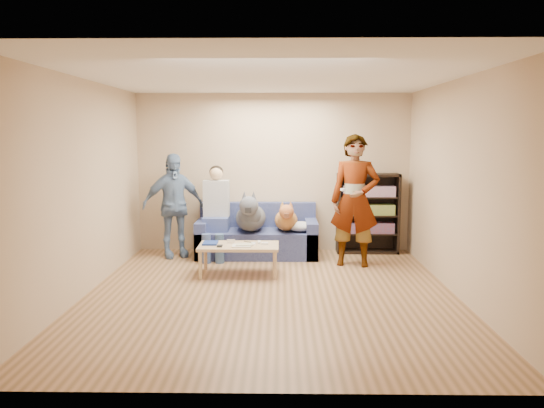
{
  "coord_description": "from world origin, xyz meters",
  "views": [
    {
      "loc": [
        0.12,
        -6.27,
        1.95
      ],
      "look_at": [
        0.0,
        1.2,
        0.95
      ],
      "focal_mm": 35.0,
      "sensor_mm": 36.0,
      "label": 1
    }
  ],
  "objects_px": {
    "dog_gray": "(250,216)",
    "coffee_table": "(239,248)",
    "person_standing_right": "(355,201)",
    "bookshelf": "(368,211)",
    "notebook_blue": "(210,243)",
    "camera_silver": "(231,241)",
    "sofa": "(257,238)",
    "person_seated": "(216,209)",
    "dog_tan": "(286,219)",
    "person_standing_left": "(173,206)"
  },
  "relations": [
    {
      "from": "camera_silver",
      "to": "coffee_table",
      "type": "relative_size",
      "value": 0.1
    },
    {
      "from": "notebook_blue",
      "to": "camera_silver",
      "type": "height_order",
      "value": "camera_silver"
    },
    {
      "from": "bookshelf",
      "to": "person_seated",
      "type": "bearing_deg",
      "value": -171.62
    },
    {
      "from": "coffee_table",
      "to": "dog_gray",
      "type": "bearing_deg",
      "value": 83.8
    },
    {
      "from": "person_standing_right",
      "to": "dog_gray",
      "type": "distance_m",
      "value": 1.65
    },
    {
      "from": "camera_silver",
      "to": "person_standing_right",
      "type": "bearing_deg",
      "value": 13.72
    },
    {
      "from": "sofa",
      "to": "dog_gray",
      "type": "bearing_deg",
      "value": -115.71
    },
    {
      "from": "notebook_blue",
      "to": "dog_gray",
      "type": "bearing_deg",
      "value": 61.65
    },
    {
      "from": "person_standing_right",
      "to": "notebook_blue",
      "type": "height_order",
      "value": "person_standing_right"
    },
    {
      "from": "person_standing_right",
      "to": "dog_tan",
      "type": "distance_m",
      "value": 1.17
    },
    {
      "from": "dog_gray",
      "to": "coffee_table",
      "type": "xyz_separation_m",
      "value": [
        -0.11,
        -0.99,
        -0.29
      ]
    },
    {
      "from": "person_standing_right",
      "to": "coffee_table",
      "type": "height_order",
      "value": "person_standing_right"
    },
    {
      "from": "dog_gray",
      "to": "bookshelf",
      "type": "height_order",
      "value": "bookshelf"
    },
    {
      "from": "person_seated",
      "to": "bookshelf",
      "type": "height_order",
      "value": "person_seated"
    },
    {
      "from": "coffee_table",
      "to": "person_standing_right",
      "type": "bearing_deg",
      "value": 18.45
    },
    {
      "from": "person_standing_left",
      "to": "camera_silver",
      "type": "relative_size",
      "value": 14.91
    },
    {
      "from": "person_seated",
      "to": "person_standing_right",
      "type": "bearing_deg",
      "value": -13.61
    },
    {
      "from": "coffee_table",
      "to": "notebook_blue",
      "type": "bearing_deg",
      "value": 172.87
    },
    {
      "from": "camera_silver",
      "to": "dog_gray",
      "type": "distance_m",
      "value": 0.93
    },
    {
      "from": "person_standing_left",
      "to": "dog_gray",
      "type": "xyz_separation_m",
      "value": [
        1.22,
        -0.08,
        -0.15
      ]
    },
    {
      "from": "person_standing_right",
      "to": "bookshelf",
      "type": "xyz_separation_m",
      "value": [
        0.34,
        0.87,
        -0.29
      ]
    },
    {
      "from": "person_standing_right",
      "to": "bookshelf",
      "type": "height_order",
      "value": "person_standing_right"
    },
    {
      "from": "dog_gray",
      "to": "bookshelf",
      "type": "bearing_deg",
      "value": 12.96
    },
    {
      "from": "bookshelf",
      "to": "dog_gray",
      "type": "bearing_deg",
      "value": -167.04
    },
    {
      "from": "coffee_table",
      "to": "camera_silver",
      "type": "bearing_deg",
      "value": 135.0
    },
    {
      "from": "dog_tan",
      "to": "coffee_table",
      "type": "relative_size",
      "value": 1.04
    },
    {
      "from": "coffee_table",
      "to": "bookshelf",
      "type": "distance_m",
      "value": 2.48
    },
    {
      "from": "person_standing_left",
      "to": "dog_gray",
      "type": "distance_m",
      "value": 1.24
    },
    {
      "from": "notebook_blue",
      "to": "person_standing_right",
      "type": "bearing_deg",
      "value": 13.76
    },
    {
      "from": "person_standing_right",
      "to": "notebook_blue",
      "type": "distance_m",
      "value": 2.2
    },
    {
      "from": "notebook_blue",
      "to": "sofa",
      "type": "bearing_deg",
      "value": 62.11
    },
    {
      "from": "sofa",
      "to": "dog_tan",
      "type": "distance_m",
      "value": 0.59
    },
    {
      "from": "person_standing_right",
      "to": "person_standing_left",
      "type": "distance_m",
      "value": 2.84
    },
    {
      "from": "notebook_blue",
      "to": "bookshelf",
      "type": "distance_m",
      "value": 2.78
    },
    {
      "from": "person_standing_left",
      "to": "dog_tan",
      "type": "xyz_separation_m",
      "value": [
        1.78,
        -0.03,
        -0.21
      ]
    },
    {
      "from": "sofa",
      "to": "coffee_table",
      "type": "bearing_deg",
      "value": -99.76
    },
    {
      "from": "person_standing_right",
      "to": "person_standing_left",
      "type": "xyz_separation_m",
      "value": [
        -2.79,
        0.51,
        -0.15
      ]
    },
    {
      "from": "notebook_blue",
      "to": "camera_silver",
      "type": "bearing_deg",
      "value": 14.04
    },
    {
      "from": "camera_silver",
      "to": "sofa",
      "type": "relative_size",
      "value": 0.06
    },
    {
      "from": "person_standing_right",
      "to": "sofa",
      "type": "height_order",
      "value": "person_standing_right"
    },
    {
      "from": "person_standing_right",
      "to": "camera_silver",
      "type": "height_order",
      "value": "person_standing_right"
    },
    {
      "from": "person_standing_right",
      "to": "person_seated",
      "type": "height_order",
      "value": "person_standing_right"
    },
    {
      "from": "sofa",
      "to": "person_seated",
      "type": "height_order",
      "value": "person_seated"
    },
    {
      "from": "bookshelf",
      "to": "person_standing_left",
      "type": "bearing_deg",
      "value": -173.42
    },
    {
      "from": "dog_tan",
      "to": "coffee_table",
      "type": "xyz_separation_m",
      "value": [
        -0.67,
        -1.04,
        -0.24
      ]
    },
    {
      "from": "person_seated",
      "to": "dog_tan",
      "type": "relative_size",
      "value": 1.29
    },
    {
      "from": "person_standing_left",
      "to": "dog_tan",
      "type": "relative_size",
      "value": 1.44
    },
    {
      "from": "camera_silver",
      "to": "coffee_table",
      "type": "height_order",
      "value": "camera_silver"
    },
    {
      "from": "dog_gray",
      "to": "coffee_table",
      "type": "distance_m",
      "value": 1.04
    },
    {
      "from": "sofa",
      "to": "dog_tan",
      "type": "relative_size",
      "value": 1.66
    }
  ]
}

